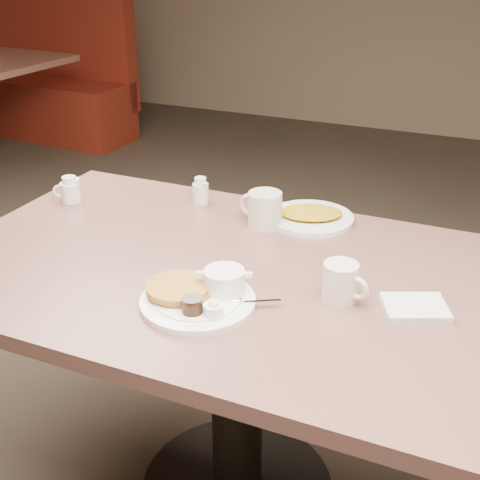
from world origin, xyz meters
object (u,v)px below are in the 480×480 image
at_px(hash_plate, 311,216).
at_px(booth_back_left, 48,86).
at_px(diner_table, 237,327).
at_px(creamer_right, 200,191).
at_px(coffee_mug_far, 264,209).
at_px(creamer_left, 70,190).
at_px(coffee_mug_near, 341,282).
at_px(main_plate, 200,294).

xyz_separation_m(hash_plate, booth_back_left, (-2.88, 2.36, -0.35)).
bearing_deg(diner_table, creamer_right, 128.32).
relative_size(coffee_mug_far, creamer_left, 1.75).
relative_size(coffee_mug_near, coffee_mug_far, 0.84).
relative_size(diner_table, creamer_left, 18.44).
distance_m(main_plate, coffee_mug_far, 0.44).
relative_size(coffee_mug_near, booth_back_left, 0.08).
xyz_separation_m(coffee_mug_near, coffee_mug_far, (-0.30, 0.30, 0.00)).
distance_m(coffee_mug_far, hash_plate, 0.15).
bearing_deg(coffee_mug_near, main_plate, -154.14).
bearing_deg(creamer_left, creamer_right, 22.70).
bearing_deg(hash_plate, booth_back_left, 140.69).
distance_m(coffee_mug_near, hash_plate, 0.44).
relative_size(diner_table, coffee_mug_far, 10.56).
xyz_separation_m(diner_table, booth_back_left, (-2.81, 2.71, -0.17)).
distance_m(diner_table, coffee_mug_near, 0.35).
height_order(main_plate, booth_back_left, booth_back_left).
bearing_deg(coffee_mug_far, hash_plate, 38.53).
xyz_separation_m(coffee_mug_near, hash_plate, (-0.19, 0.39, -0.03)).
height_order(main_plate, creamer_right, creamer_right).
bearing_deg(creamer_right, creamer_left, -157.30).
bearing_deg(booth_back_left, creamer_right, -43.02).
bearing_deg(coffee_mug_near, coffee_mug_far, 135.22).
bearing_deg(hash_plate, creamer_right, -179.22).
bearing_deg(creamer_left, coffee_mug_near, -14.31).
distance_m(creamer_right, booth_back_left, 3.49).
distance_m(diner_table, coffee_mug_far, 0.34).
relative_size(diner_table, coffee_mug_near, 12.63).
bearing_deg(main_plate, creamer_left, 149.66).
bearing_deg(booth_back_left, coffee_mug_far, -41.44).
bearing_deg(booth_back_left, creamer_left, -49.27).
distance_m(coffee_mug_near, creamer_left, 0.94).
distance_m(creamer_left, booth_back_left, 3.35).
xyz_separation_m(coffee_mug_near, creamer_right, (-0.54, 0.39, -0.01)).
bearing_deg(coffee_mug_near, creamer_right, 144.66).
distance_m(main_plate, creamer_right, 0.58).
relative_size(coffee_mug_near, creamer_left, 1.46).
bearing_deg(hash_plate, coffee_mug_far, -141.47).
height_order(coffee_mug_near, coffee_mug_far, coffee_mug_far).
distance_m(main_plate, coffee_mug_near, 0.31).
bearing_deg(coffee_mug_near, booth_back_left, 138.22).
relative_size(coffee_mug_far, booth_back_left, 0.09).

